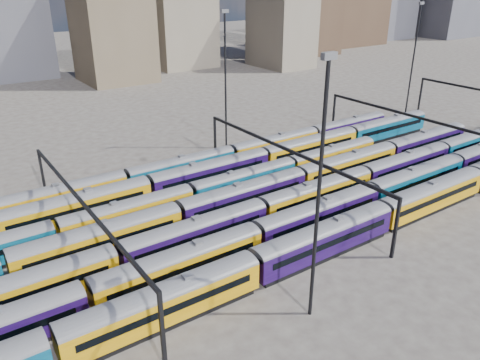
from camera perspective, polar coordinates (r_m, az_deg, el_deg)
ground at (r=66.21m, az=-1.21°, el=-4.31°), size 500.00×500.00×0.00m
rake_0 at (r=50.85m, az=1.62°, el=-10.27°), size 124.93×3.05×5.13m
rake_1 at (r=56.34m, az=1.97°, el=-6.66°), size 122.01×2.98×5.01m
rake_2 at (r=68.24m, az=9.37°, el=-1.33°), size 139.71×2.92×4.91m
rake_3 at (r=61.41m, az=-7.53°, el=-4.07°), size 124.84×3.04×5.13m
rake_4 at (r=63.97m, az=-13.46°, el=-3.64°), size 93.52×2.74×4.60m
rake_5 at (r=66.78m, az=-19.37°, el=-2.87°), size 147.97×3.09×5.21m
rake_6 at (r=77.18m, az=-7.08°, el=1.78°), size 96.65×2.83×4.76m
gantry_1 at (r=55.90m, az=-18.66°, el=-3.42°), size 0.35×40.35×8.03m
gantry_2 at (r=68.91m, az=5.70°, el=2.94°), size 0.35×40.35×8.03m
gantry_3 at (r=90.40m, az=20.55°, el=6.61°), size 0.35×40.35×8.03m
mast_2 at (r=41.81m, az=9.63°, el=-0.85°), size 1.40×0.50×25.60m
mast_3 at (r=88.41m, az=-1.79°, el=12.54°), size 1.40×0.50×25.60m
mast_5 at (r=120.23m, az=20.44°, el=14.12°), size 1.40×0.50×25.60m
skyline at (r=206.68m, az=7.34°, el=20.72°), size 399.22×60.48×50.03m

